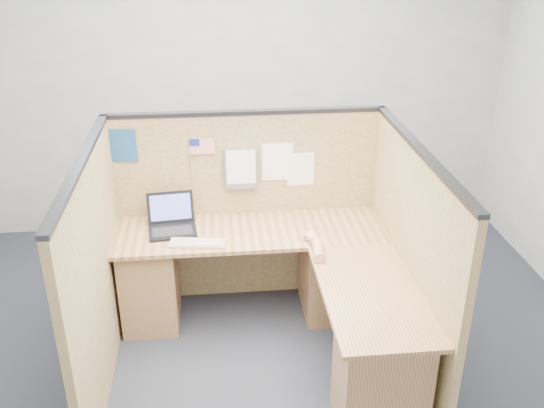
{
  "coord_description": "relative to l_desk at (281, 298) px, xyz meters",
  "views": [
    {
      "loc": [
        -0.24,
        -3.2,
        2.78
      ],
      "look_at": [
        0.14,
        0.5,
        1.01
      ],
      "focal_mm": 40.0,
      "sensor_mm": 36.0,
      "label": 1
    }
  ],
  "objects": [
    {
      "name": "american_flag",
      "position": [
        -0.52,
        0.67,
        0.88
      ],
      "size": [
        0.19,
        0.01,
        0.32
      ],
      "color": "olive",
      "rests_on": "cubicle_partitions"
    },
    {
      "name": "paper_right",
      "position": [
        0.22,
        0.68,
        0.68
      ],
      "size": [
        0.2,
        0.01,
        0.26
      ],
      "primitive_type": "cube",
      "rotation": [
        0.0,
        0.0,
        0.04
      ],
      "color": "white",
      "rests_on": "cubicle_partitions"
    },
    {
      "name": "mouse",
      "position": [
        0.23,
        0.19,
        0.36
      ],
      "size": [
        0.12,
        0.09,
        0.04
      ],
      "primitive_type": "ellipsoid",
      "rotation": [
        0.0,
        0.0,
        -0.33
      ],
      "color": "silver",
      "rests_on": "l_desk"
    },
    {
      "name": "l_desk",
      "position": [
        0.0,
        0.0,
        0.0
      ],
      "size": [
        1.95,
        1.75,
        0.73
      ],
      "color": "brown",
      "rests_on": "floor"
    },
    {
      "name": "wall_back",
      "position": [
        -0.18,
        1.96,
        1.01
      ],
      "size": [
        5.0,
        0.0,
        5.0
      ],
      "primitive_type": "plane",
      "rotation": [
        1.57,
        0.0,
        0.0
      ],
      "color": "#999C9E",
      "rests_on": "floor"
    },
    {
      "name": "paper_left",
      "position": [
        0.04,
        0.68,
        0.74
      ],
      "size": [
        0.23,
        0.01,
        0.29
      ],
      "primitive_type": "cube",
      "rotation": [
        0.0,
        0.0,
        -0.01
      ],
      "color": "white",
      "rests_on": "cubicle_partitions"
    },
    {
      "name": "keyboard",
      "position": [
        -0.56,
        0.21,
        0.35
      ],
      "size": [
        0.41,
        0.19,
        0.03
      ],
      "rotation": [
        0.0,
        0.0,
        -0.14
      ],
      "color": "gray",
      "rests_on": "l_desk"
    },
    {
      "name": "file_holder",
      "position": [
        -0.23,
        0.66,
        0.72
      ],
      "size": [
        0.24,
        0.05,
        0.31
      ],
      "color": "slate",
      "rests_on": "cubicle_partitions"
    },
    {
      "name": "hand_forearm",
      "position": [
        0.24,
        0.06,
        0.37
      ],
      "size": [
        0.11,
        0.37,
        0.08
      ],
      "color": "tan",
      "rests_on": "l_desk"
    },
    {
      "name": "blue_poster",
      "position": [
        -1.06,
        0.68,
        0.91
      ],
      "size": [
        0.19,
        0.02,
        0.25
      ],
      "primitive_type": "cube",
      "rotation": [
        0.0,
        0.0,
        -0.08
      ],
      "color": "navy",
      "rests_on": "cubicle_partitions"
    },
    {
      "name": "floor",
      "position": [
        -0.18,
        -0.29,
        -0.39
      ],
      "size": [
        5.0,
        5.0,
        0.0
      ],
      "primitive_type": "plane",
      "color": "#20212E",
      "rests_on": "ground"
    },
    {
      "name": "laptop",
      "position": [
        -0.74,
        0.48,
        0.4
      ],
      "size": [
        0.36,
        0.35,
        0.24
      ],
      "rotation": [
        0.0,
        0.0,
        0.1
      ],
      "color": "black",
      "rests_on": "l_desk"
    },
    {
      "name": "cubicle_partitions",
      "position": [
        -0.18,
        0.14,
        0.38
      ],
      "size": [
        2.06,
        1.83,
        1.53
      ],
      "color": "brown",
      "rests_on": "floor"
    }
  ]
}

